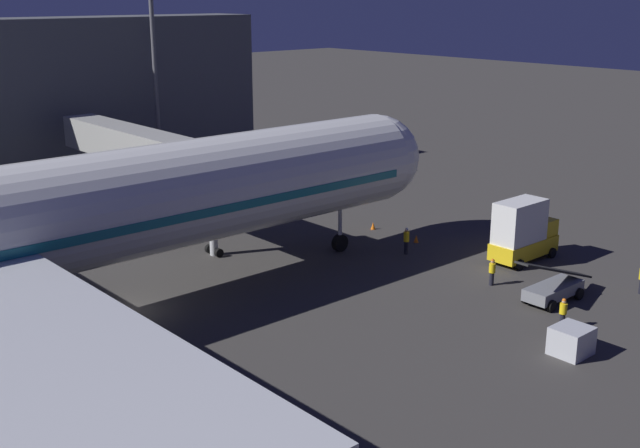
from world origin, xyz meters
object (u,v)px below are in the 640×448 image
(ground_crew_marshaller_fwd, at_px, (406,240))
(apron_floodlight_mast, at_px, (155,68))
(jet_bridge, at_px, (157,152))
(ops_van, at_px, (523,231))
(ground_crew_near_nose_gear, at_px, (492,271))
(traffic_cone_nose_starboard, at_px, (373,226))
(traffic_cone_nose_port, at_px, (416,239))
(ground_crew_by_tug, at_px, (563,312))
(belt_loader, at_px, (553,288))
(baggage_container_near_belt, at_px, (571,341))

(ground_crew_marshaller_fwd, bearing_deg, apron_floodlight_mast, 4.35)
(jet_bridge, height_order, ops_van, jet_bridge)
(ground_crew_near_nose_gear, bearing_deg, ops_van, -73.90)
(ops_van, height_order, traffic_cone_nose_starboard, ops_van)
(ops_van, xyz_separation_m, traffic_cone_nose_port, (7.40, 2.30, -1.81))
(traffic_cone_nose_starboard, bearing_deg, jet_bridge, 51.67)
(traffic_cone_nose_port, bearing_deg, ground_crew_marshaller_fwd, 117.76)
(apron_floodlight_mast, xyz_separation_m, ground_crew_by_tug, (-43.12, 0.74, -9.94))
(belt_loader, height_order, ops_van, ops_van)
(jet_bridge, xyz_separation_m, traffic_cone_nose_port, (-14.36, -12.60, -5.90))
(jet_bridge, bearing_deg, apron_floodlight_mast, -30.51)
(apron_floodlight_mast, bearing_deg, traffic_cone_nose_port, -170.29)
(traffic_cone_nose_starboard, bearing_deg, ground_crew_near_nose_gear, 167.16)
(baggage_container_near_belt, height_order, ground_crew_by_tug, ground_crew_by_tug)
(baggage_container_near_belt, distance_m, ground_crew_by_tug, 3.28)
(apron_floodlight_mast, height_order, traffic_cone_nose_starboard, apron_floodlight_mast)
(ground_crew_marshaller_fwd, relative_size, traffic_cone_nose_port, 3.45)
(apron_floodlight_mast, distance_m, traffic_cone_nose_starboard, 26.03)
(apron_floodlight_mast, relative_size, baggage_container_near_belt, 10.15)
(jet_bridge, bearing_deg, ground_crew_by_tug, -166.54)
(ops_van, relative_size, ground_crew_near_nose_gear, 3.11)
(ground_crew_marshaller_fwd, height_order, traffic_cone_nose_port, ground_crew_marshaller_fwd)
(traffic_cone_nose_port, bearing_deg, apron_floodlight_mast, 9.71)
(ground_crew_by_tug, bearing_deg, traffic_cone_nose_port, -19.56)
(ops_van, bearing_deg, apron_floodlight_mast, 11.34)
(apron_floodlight_mast, relative_size, ground_crew_near_nose_gear, 11.00)
(ground_crew_marshaller_fwd, relative_size, traffic_cone_nose_starboard, 3.45)
(belt_loader, xyz_separation_m, ground_crew_near_nose_gear, (4.01, 0.50, 0.10))
(ground_crew_by_tug, bearing_deg, jet_bridge, 13.46)
(apron_floodlight_mast, distance_m, ground_crew_by_tug, 44.25)
(ops_van, bearing_deg, ground_crew_by_tug, 135.88)
(apron_floodlight_mast, bearing_deg, ground_crew_marshaller_fwd, -175.65)
(jet_bridge, relative_size, ground_crew_near_nose_gear, 13.29)
(ground_crew_marshaller_fwd, height_order, traffic_cone_nose_starboard, ground_crew_marshaller_fwd)
(traffic_cone_nose_port, distance_m, traffic_cone_nose_starboard, 4.40)
(baggage_container_near_belt, distance_m, traffic_cone_nose_starboard, 23.32)
(apron_floodlight_mast, xyz_separation_m, ops_van, (-35.10, -7.04, -8.78))
(belt_loader, height_order, traffic_cone_nose_starboard, belt_loader)
(ops_van, xyz_separation_m, traffic_cone_nose_starboard, (11.80, 2.30, -1.81))
(ops_van, xyz_separation_m, ground_crew_near_nose_gear, (-1.54, 5.34, -1.14))
(jet_bridge, relative_size, ground_crew_by_tug, 13.49)
(jet_bridge, relative_size, apron_floodlight_mast, 1.21)
(jet_bridge, distance_m, belt_loader, 29.59)
(jet_bridge, height_order, traffic_cone_nose_port, jet_bridge)
(baggage_container_near_belt, bearing_deg, traffic_cone_nose_starboard, -20.10)
(baggage_container_near_belt, relative_size, traffic_cone_nose_port, 3.37)
(ground_crew_marshaller_fwd, bearing_deg, belt_loader, 179.94)
(ground_crew_marshaller_fwd, bearing_deg, ground_crew_near_nose_gear, 176.18)
(apron_floodlight_mast, xyz_separation_m, ground_crew_marshaller_fwd, (-29.03, -2.21, -9.82))
(apron_floodlight_mast, relative_size, ground_crew_marshaller_fwd, 9.91)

